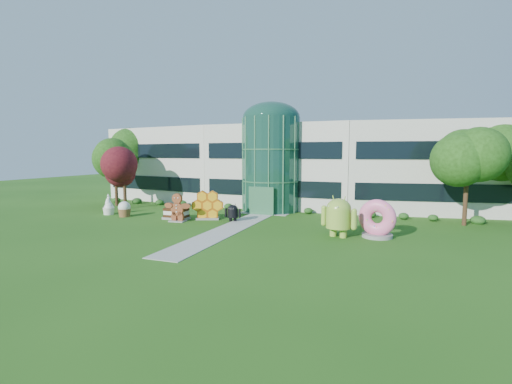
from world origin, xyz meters
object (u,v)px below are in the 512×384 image
at_px(donut, 378,218).
at_px(android_black, 233,212).
at_px(android_green, 339,214).
at_px(gingerbread, 177,207).

bearing_deg(donut, android_black, -178.57).
bearing_deg(android_black, android_green, -23.97).
bearing_deg(android_black, donut, -16.66).
bearing_deg(gingerbread, android_green, -8.24).
xyz_separation_m(donut, gingerbread, (-17.06, 0.14, -0.13)).
bearing_deg(android_green, gingerbread, -164.67).
relative_size(android_black, gingerbread, 0.63).
bearing_deg(gingerbread, donut, -4.64).
relative_size(android_green, gingerbread, 1.19).
distance_m(android_black, gingerbread, 4.96).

